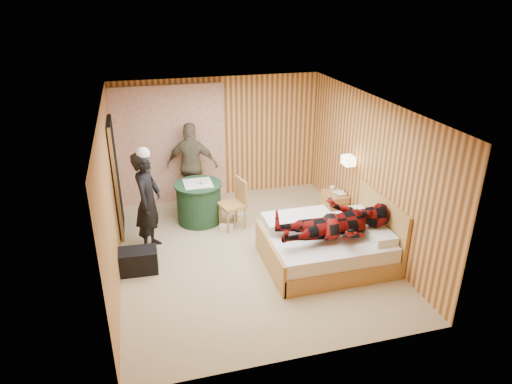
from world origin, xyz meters
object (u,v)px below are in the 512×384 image
object	(u,v)px
nightstand	(334,205)
man_at_table	(192,165)
wall_lamp	(349,160)
round_table	(199,202)
man_on_bed	(337,215)
bed	(327,245)
chair_near	(236,200)
duffel_bag	(136,261)
woman_standing	(148,202)
chair_far	(194,181)

from	to	relation	value
nightstand	man_at_table	xyz separation A→B (m)	(-2.51, 1.28, 0.60)
wall_lamp	round_table	bearing A→B (deg)	160.61
man_on_bed	bed	bearing A→B (deg)	95.46
wall_lamp	chair_near	distance (m)	2.13
duffel_bag	man_at_table	size ratio (longest dim) A/B	0.39
chair_near	man_at_table	size ratio (longest dim) A/B	0.54
nightstand	woman_standing	distance (m)	3.51
bed	round_table	distance (m)	2.63
wall_lamp	duffel_bag	size ratio (longest dim) A/B	0.39
nightstand	man_at_table	size ratio (longest dim) A/B	0.31
man_at_table	man_on_bed	world-z (taller)	man_on_bed
round_table	duffel_bag	bearing A→B (deg)	-129.94
bed	man_on_bed	distance (m)	0.68
wall_lamp	chair_near	world-z (taller)	wall_lamp
chair_far	nightstand	bearing A→B (deg)	-14.33
wall_lamp	bed	world-z (taller)	wall_lamp
bed	chair_near	world-z (taller)	bed
wall_lamp	man_at_table	size ratio (longest dim) A/B	0.15
wall_lamp	round_table	world-z (taller)	wall_lamp
chair_near	woman_standing	distance (m)	1.64
chair_far	woman_standing	bearing A→B (deg)	-110.85
bed	chair_near	size ratio (longest dim) A/B	2.09
wall_lamp	chair_far	world-z (taller)	wall_lamp
duffel_bag	woman_standing	size ratio (longest dim) A/B	0.39
man_at_table	round_table	bearing A→B (deg)	107.86
nightstand	chair_far	world-z (taller)	chair_far
bed	round_table	size ratio (longest dim) A/B	2.21
chair_near	bed	bearing A→B (deg)	22.03
chair_far	duffel_bag	distance (m)	2.50
wall_lamp	woman_standing	bearing A→B (deg)	178.01
nightstand	man_on_bed	bearing A→B (deg)	-114.12
man_on_bed	duffel_bag	bearing A→B (deg)	166.54
duffel_bag	bed	bearing A→B (deg)	-6.54
chair_near	man_at_table	distance (m)	1.33
bed	man_at_table	world-z (taller)	man_at_table
bed	woman_standing	distance (m)	2.99
duffel_bag	woman_standing	distance (m)	0.99
chair_near	man_on_bed	size ratio (longest dim) A/B	0.53
nightstand	man_on_bed	world-z (taller)	man_on_bed
bed	duffel_bag	bearing A→B (deg)	170.63
chair_far	man_at_table	distance (m)	0.33
wall_lamp	bed	size ratio (longest dim) A/B	0.13
round_table	chair_far	distance (m)	0.71
wall_lamp	duffel_bag	distance (m)	3.97
round_table	duffel_bag	size ratio (longest dim) A/B	1.32
round_table	chair_near	bearing A→B (deg)	-31.84
chair_far	man_at_table	xyz separation A→B (m)	(-0.02, 0.04, 0.32)
nightstand	man_on_bed	size ratio (longest dim) A/B	0.30
wall_lamp	duffel_bag	bearing A→B (deg)	-171.66
wall_lamp	man_on_bed	distance (m)	1.53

